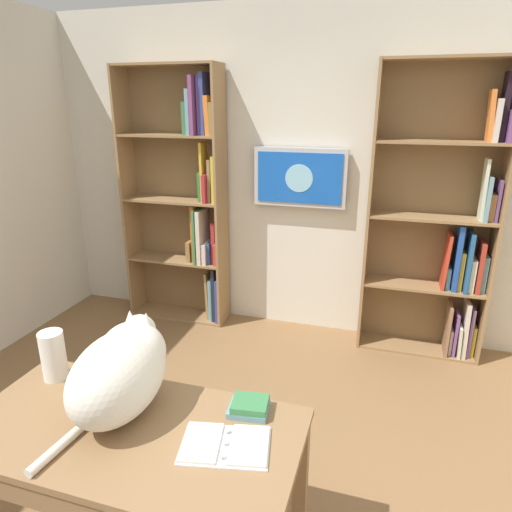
% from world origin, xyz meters
% --- Properties ---
extents(wall_back, '(4.52, 0.06, 2.70)m').
position_xyz_m(wall_back, '(0.00, -2.23, 1.35)').
color(wall_back, silver).
rests_on(wall_back, ground).
extents(bookshelf_left, '(0.94, 0.28, 2.24)m').
position_xyz_m(bookshelf_left, '(-1.19, -2.07, 1.04)').
color(bookshelf_left, '#937047').
rests_on(bookshelf_left, ground).
extents(bookshelf_right, '(0.92, 0.28, 2.25)m').
position_xyz_m(bookshelf_right, '(0.96, -2.06, 1.13)').
color(bookshelf_right, '#937047').
rests_on(bookshelf_right, ground).
extents(wall_mounted_tv, '(0.77, 0.07, 0.48)m').
position_xyz_m(wall_mounted_tv, '(-0.03, -2.15, 1.36)').
color(wall_mounted_tv, '#B7B7BC').
extents(desk, '(1.35, 0.67, 0.73)m').
position_xyz_m(desk, '(0.12, 0.30, 0.62)').
color(desk, olive).
rests_on(desk, ground).
extents(cat, '(0.32, 0.65, 0.38)m').
position_xyz_m(cat, '(0.20, 0.17, 0.92)').
color(cat, silver).
rests_on(cat, desk).
extents(open_binder, '(0.37, 0.28, 0.02)m').
position_xyz_m(open_binder, '(-0.27, 0.26, 0.74)').
color(open_binder, white).
rests_on(open_binder, desk).
extents(paper_towel_roll, '(0.11, 0.11, 0.23)m').
position_xyz_m(paper_towel_roll, '(0.64, 0.07, 0.85)').
color(paper_towel_roll, white).
rests_on(paper_towel_roll, desk).
extents(desk_book_stack, '(0.17, 0.14, 0.06)m').
position_xyz_m(desk_book_stack, '(-0.30, 0.04, 0.76)').
color(desk_book_stack, '#6699A8').
rests_on(desk_book_stack, desk).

